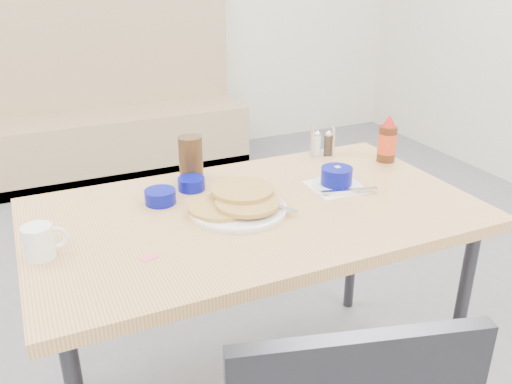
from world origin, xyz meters
name	(u,v)px	position (x,y,z in m)	size (l,w,h in m)	color
booth_bench	(113,124)	(0.00, 2.78, 0.35)	(1.90, 0.56, 1.22)	tan
dining_table	(255,226)	(0.00, 0.25, 0.70)	(1.40, 0.80, 0.76)	tan
pancake_plate	(238,204)	(-0.05, 0.26, 0.78)	(0.31, 0.30, 0.05)	white
coffee_mug	(40,241)	(-0.64, 0.21, 0.81)	(0.12, 0.08, 0.09)	white
grits_setting	(337,179)	(0.32, 0.29, 0.79)	(0.20, 0.19, 0.07)	white
creamer_bowl	(191,184)	(-0.13, 0.48, 0.78)	(0.09, 0.09, 0.04)	#050B7D
butter_bowl	(160,197)	(-0.26, 0.41, 0.78)	(0.10, 0.10, 0.05)	#050B7D
amber_tumbler	(191,158)	(-0.10, 0.57, 0.84)	(0.08, 0.08, 0.16)	#392412
condiment_caddy	(322,145)	(0.45, 0.59, 0.80)	(0.11, 0.09, 0.12)	silver
syrup_bottle	(387,141)	(0.64, 0.43, 0.84)	(0.07, 0.07, 0.19)	#47230F
sugar_wrapper	(149,258)	(-0.38, 0.09, 0.76)	(0.04, 0.03, 0.00)	#F75274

